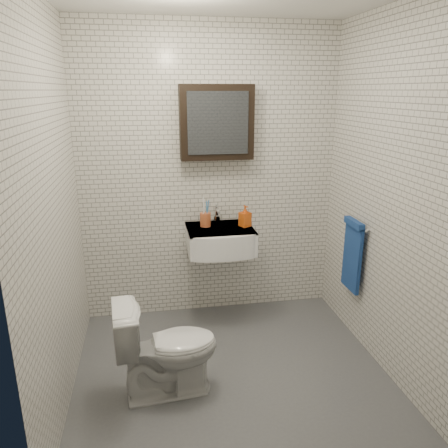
# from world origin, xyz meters

# --- Properties ---
(ground) EXTENTS (2.20, 2.00, 0.01)m
(ground) POSITION_xyz_m (0.00, 0.00, 0.01)
(ground) COLOR #4F5257
(ground) RESTS_ON ground
(room_shell) EXTENTS (2.22, 2.02, 2.51)m
(room_shell) POSITION_xyz_m (0.00, 0.00, 1.47)
(room_shell) COLOR silver
(room_shell) RESTS_ON ground
(washbasin) EXTENTS (0.55, 0.50, 0.20)m
(washbasin) POSITION_xyz_m (0.05, 0.73, 0.76)
(washbasin) COLOR white
(washbasin) RESTS_ON room_shell
(faucet) EXTENTS (0.06, 0.20, 0.15)m
(faucet) POSITION_xyz_m (0.05, 0.93, 0.92)
(faucet) COLOR silver
(faucet) RESTS_ON washbasin
(mirror_cabinet) EXTENTS (0.60, 0.15, 0.60)m
(mirror_cabinet) POSITION_xyz_m (0.05, 0.93, 1.70)
(mirror_cabinet) COLOR black
(mirror_cabinet) RESTS_ON room_shell
(towel_rail) EXTENTS (0.09, 0.30, 0.58)m
(towel_rail) POSITION_xyz_m (1.04, 0.35, 0.72)
(towel_rail) COLOR silver
(towel_rail) RESTS_ON room_shell
(toothbrush_cup) EXTENTS (0.09, 0.09, 0.25)m
(toothbrush_cup) POSITION_xyz_m (-0.06, 0.84, 0.91)
(toothbrush_cup) COLOR #AB502A
(toothbrush_cup) RESTS_ON washbasin
(soap_bottle) EXTENTS (0.11, 0.11, 0.18)m
(soap_bottle) POSITION_xyz_m (0.27, 0.78, 0.94)
(soap_bottle) COLOR #ED4D18
(soap_bottle) RESTS_ON washbasin
(toilet) EXTENTS (0.69, 0.44, 0.67)m
(toilet) POSITION_xyz_m (-0.46, -0.13, 0.34)
(toilet) COLOR white
(toilet) RESTS_ON ground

